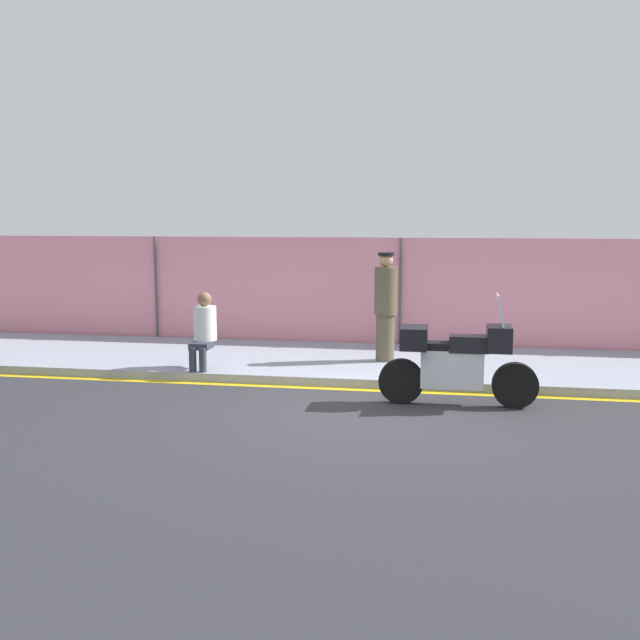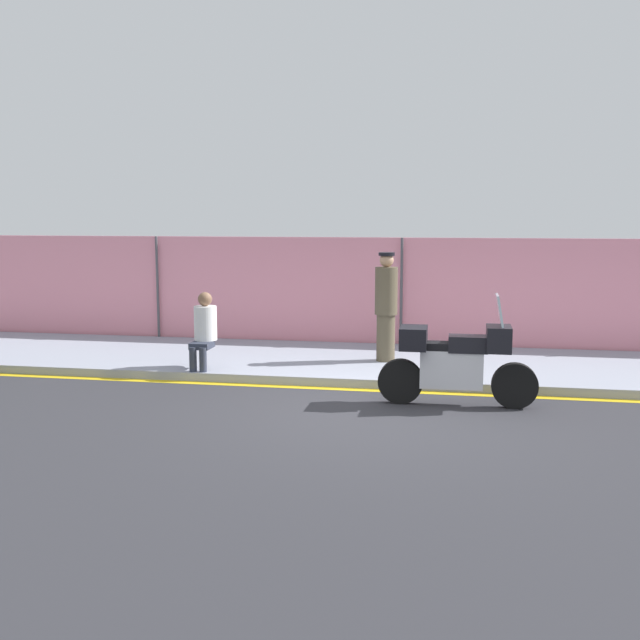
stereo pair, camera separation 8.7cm
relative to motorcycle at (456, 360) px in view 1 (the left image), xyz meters
name	(u,v)px [view 1 (the left image)]	position (x,y,z in m)	size (l,w,h in m)	color
ground_plane	(375,413)	(-1.03, -0.61, -0.62)	(120.00, 120.00, 0.00)	#2D2D33
sidewalk	(393,364)	(-1.03, 2.36, -0.55)	(35.93, 3.20, 0.14)	#8E93A3
curb_paint_stripe	(384,391)	(-1.03, 0.67, -0.62)	(35.93, 0.18, 0.01)	gold
storefront_fence	(400,294)	(-1.03, 4.06, 0.45)	(34.13, 0.17, 2.14)	pink
motorcycle	(456,360)	(0.00, 0.00, 0.00)	(2.13, 0.51, 1.52)	black
officer_standing	(386,306)	(-1.16, 2.28, 0.44)	(0.38, 0.38, 1.81)	brown
person_seated_on_curb	(204,327)	(-3.94, 1.19, 0.18)	(0.36, 0.63, 1.21)	#2D3342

